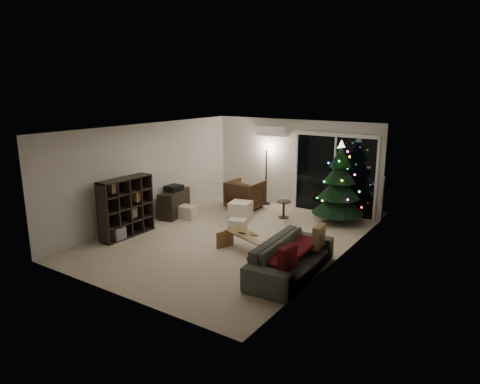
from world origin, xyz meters
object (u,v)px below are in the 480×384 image
(media_cabinet, at_px, (174,203))
(christmas_tree, at_px, (339,182))
(bookshelf, at_px, (121,206))
(armchair, at_px, (245,195))
(sofa, at_px, (291,258))
(coffee_table, at_px, (248,244))

(media_cabinet, height_order, christmas_tree, christmas_tree)
(christmas_tree, bearing_deg, media_cabinet, -153.66)
(bookshelf, height_order, armchair, bookshelf)
(bookshelf, xyz_separation_m, christmas_tree, (3.84, 3.70, 0.37))
(sofa, xyz_separation_m, coffee_table, (-1.24, 0.46, -0.13))
(sofa, bearing_deg, bookshelf, 89.22)
(bookshelf, xyz_separation_m, coffee_table, (3.06, 0.67, -0.49))
(bookshelf, height_order, coffee_table, bookshelf)
(coffee_table, bearing_deg, sofa, -0.71)
(bookshelf, distance_m, media_cabinet, 1.83)
(bookshelf, xyz_separation_m, sofa, (4.30, 0.21, -0.36))
(armchair, xyz_separation_m, coffee_table, (1.86, -2.75, -0.22))
(media_cabinet, relative_size, armchair, 1.23)
(armchair, height_order, sofa, armchair)
(armchair, bearing_deg, media_cabinet, 52.11)
(media_cabinet, bearing_deg, coffee_table, -35.96)
(media_cabinet, height_order, armchair, armchair)
(sofa, distance_m, christmas_tree, 3.59)
(bookshelf, relative_size, coffee_table, 1.12)
(armchair, height_order, christmas_tree, christmas_tree)
(armchair, relative_size, christmas_tree, 0.43)
(sofa, relative_size, christmas_tree, 1.07)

